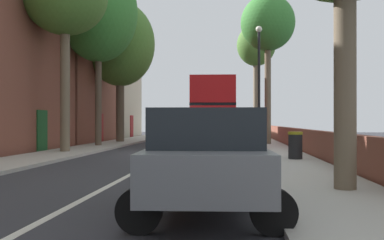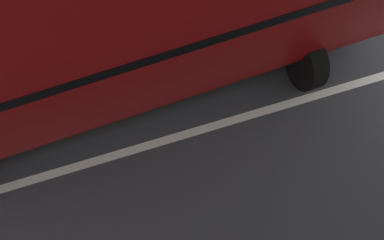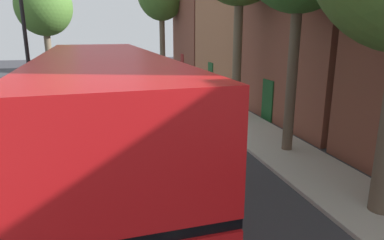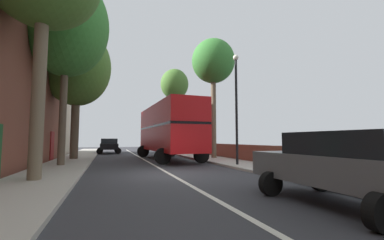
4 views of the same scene
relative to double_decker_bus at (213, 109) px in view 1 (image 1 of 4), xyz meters
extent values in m
plane|color=#333338|center=(-1.70, -7.59, -2.35)|extent=(84.00, 84.00, 0.00)
cube|color=silver|center=(-1.70, -7.59, -2.35)|extent=(0.16, 54.00, 0.01)
cube|color=#B2ADA3|center=(-6.60, -7.59, -2.29)|extent=(2.60, 60.00, 0.12)
cube|color=#B2ADA3|center=(3.20, -7.59, -2.29)|extent=(2.60, 60.00, 0.12)
cube|color=brown|center=(-10.20, -7.59, 2.23)|extent=(4.00, 9.22, 9.17)
cube|color=#194C23|center=(-8.17, -7.59, -1.30)|extent=(0.08, 1.10, 2.10)
cube|color=brown|center=(-10.20, 2.01, 2.83)|extent=(4.00, 9.22, 10.37)
cube|color=maroon|center=(-8.17, 2.01, -1.30)|extent=(0.08, 1.10, 2.10)
cube|color=beige|center=(-10.20, 11.61, 1.82)|extent=(4.00, 9.22, 8.34)
cube|color=maroon|center=(-8.17, 11.61, -1.30)|extent=(0.08, 1.10, 2.10)
cube|color=brown|center=(4.75, -7.59, -1.77)|extent=(0.36, 54.00, 1.16)
cube|color=red|center=(0.00, -0.01, -0.80)|extent=(2.88, 10.18, 1.70)
cube|color=black|center=(0.00, -0.01, 0.13)|extent=(2.90, 10.08, 0.16)
cube|color=red|center=(0.00, -0.01, 0.96)|extent=(2.88, 10.18, 1.50)
cube|color=black|center=(-0.19, 5.01, -0.72)|extent=(2.20, 0.14, 1.19)
cylinder|color=black|center=(-1.41, 3.37, -1.85)|extent=(1.01, 0.34, 1.00)
cylinder|color=black|center=(1.15, 3.47, -1.85)|extent=(1.01, 0.34, 1.00)
cylinder|color=black|center=(-1.15, -3.49, -1.85)|extent=(1.01, 0.34, 1.00)
cylinder|color=black|center=(1.41, -3.39, -1.85)|extent=(1.01, 0.34, 1.00)
cube|color=slate|center=(0.80, -21.07, -1.54)|extent=(1.97, 4.22, 0.66)
cube|color=black|center=(0.81, -21.28, -0.92)|extent=(1.74, 2.35, 0.59)
cylinder|color=black|center=(-0.17, -19.84, -2.03)|extent=(0.65, 0.25, 0.64)
cylinder|color=black|center=(1.64, -19.75, -2.03)|extent=(0.65, 0.25, 0.64)
cylinder|color=black|center=(-0.04, -22.40, -2.03)|extent=(0.65, 0.25, 0.64)
cylinder|color=black|center=(1.77, -22.31, -2.03)|extent=(0.65, 0.25, 0.64)
cube|color=black|center=(-4.20, 10.34, -1.57)|extent=(1.83, 4.40, 0.61)
cube|color=black|center=(-4.20, 10.12, -1.00)|extent=(1.67, 2.43, 0.53)
cylinder|color=black|center=(-5.13, 11.69, -2.03)|extent=(0.64, 0.23, 0.64)
cylinder|color=black|center=(-3.29, 11.71, -2.03)|extent=(0.64, 0.23, 0.64)
cylinder|color=black|center=(-5.11, 8.97, -2.03)|extent=(0.64, 0.23, 0.64)
cylinder|color=black|center=(-3.27, 8.99, -2.03)|extent=(0.64, 0.23, 0.64)
cube|color=slate|center=(0.80, -13.95, -1.54)|extent=(1.81, 4.55, 0.67)
cube|color=black|center=(0.80, -14.18, -0.93)|extent=(1.63, 2.52, 0.54)
cylinder|color=black|center=(-0.11, -12.57, -2.03)|extent=(0.64, 0.23, 0.64)
cylinder|color=black|center=(1.66, -12.54, -2.03)|extent=(0.64, 0.23, 0.64)
cylinder|color=black|center=(-0.06, -15.37, -2.03)|extent=(0.64, 0.23, 0.64)
cylinder|color=black|center=(1.71, -15.34, -2.03)|extent=(0.64, 0.23, 0.64)
cylinder|color=brown|center=(3.58, -18.88, 0.29)|extent=(0.46, 0.46, 5.04)
cylinder|color=brown|center=(-6.67, 1.72, 0.61)|extent=(0.57, 0.57, 5.68)
ellipsoid|color=#47752D|center=(-6.67, 1.72, 4.68)|extent=(4.91, 4.91, 5.98)
cylinder|color=#7A6B56|center=(3.42, 11.20, 1.51)|extent=(0.54, 0.54, 7.48)
ellipsoid|color=#47752D|center=(3.42, 11.20, 6.12)|extent=(3.49, 3.49, 3.81)
cylinder|color=brown|center=(-6.71, -8.30, 0.99)|extent=(0.45, 0.45, 6.45)
cylinder|color=brown|center=(3.47, -0.70, 1.16)|extent=(0.40, 0.40, 6.79)
ellipsoid|color=#387F33|center=(3.47, -0.70, 5.41)|extent=(3.41, 3.41, 3.53)
cylinder|color=brown|center=(-6.74, -3.04, 1.17)|extent=(0.38, 0.38, 6.80)
ellipsoid|color=#387F33|center=(-6.74, -3.04, 5.74)|extent=(4.67, 4.67, 5.98)
cylinder|color=black|center=(2.60, -5.90, 0.77)|extent=(0.14, 0.14, 6.00)
sphere|color=silver|center=(2.60, -5.90, 3.92)|extent=(0.32, 0.32, 0.32)
cylinder|color=black|center=(3.60, -11.64, -1.77)|extent=(0.52, 0.52, 0.92)
cylinder|color=olive|center=(3.60, -11.64, -1.26)|extent=(0.55, 0.55, 0.10)
camera|label=1|loc=(1.21, -28.19, -0.82)|focal=40.36mm
camera|label=2|loc=(-2.54, -0.84, 2.74)|focal=24.55mm
camera|label=3|loc=(-0.01, 8.14, 2.25)|focal=32.12mm
camera|label=4|loc=(-4.30, -18.28, -0.85)|focal=22.99mm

